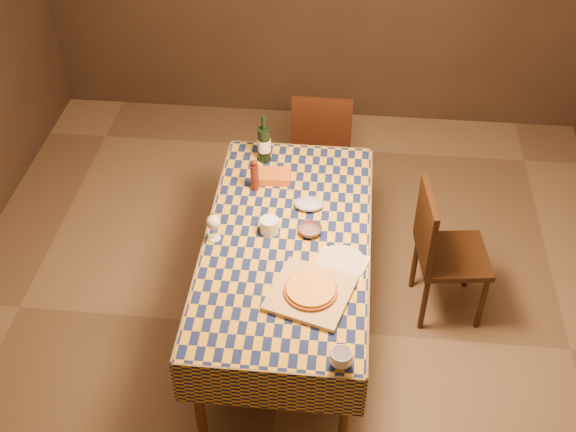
{
  "coord_description": "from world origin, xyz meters",
  "views": [
    {
      "loc": [
        0.3,
        -2.96,
        3.55
      ],
      "look_at": [
        0.0,
        0.05,
        0.9
      ],
      "focal_mm": 45.0,
      "sensor_mm": 36.0,
      "label": 1
    }
  ],
  "objects_px": {
    "white_plate": "(341,263)",
    "bowl": "(310,231)",
    "chair_right": "(441,248)",
    "cutting_board": "(311,293)",
    "chair_far": "(322,139)",
    "pizza": "(311,290)",
    "dining_table": "(287,249)",
    "wine_bottle": "(264,144)"
  },
  "relations": [
    {
      "from": "pizza",
      "to": "bowl",
      "type": "relative_size",
      "value": 2.49
    },
    {
      "from": "chair_far",
      "to": "pizza",
      "type": "bearing_deg",
      "value": -88.5
    },
    {
      "from": "dining_table",
      "to": "bowl",
      "type": "bearing_deg",
      "value": 26.25
    },
    {
      "from": "cutting_board",
      "to": "pizza",
      "type": "bearing_deg",
      "value": 180.0
    },
    {
      "from": "pizza",
      "to": "wine_bottle",
      "type": "xyz_separation_m",
      "value": [
        -0.38,
        1.14,
        0.09
      ]
    },
    {
      "from": "bowl",
      "to": "chair_far",
      "type": "bearing_deg",
      "value": 90.3
    },
    {
      "from": "wine_bottle",
      "to": "chair_right",
      "type": "height_order",
      "value": "wine_bottle"
    },
    {
      "from": "white_plate",
      "to": "cutting_board",
      "type": "bearing_deg",
      "value": -121.62
    },
    {
      "from": "cutting_board",
      "to": "wine_bottle",
      "type": "xyz_separation_m",
      "value": [
        -0.38,
        1.14,
        0.11
      ]
    },
    {
      "from": "wine_bottle",
      "to": "white_plate",
      "type": "bearing_deg",
      "value": -59.5
    },
    {
      "from": "dining_table",
      "to": "cutting_board",
      "type": "height_order",
      "value": "cutting_board"
    },
    {
      "from": "cutting_board",
      "to": "white_plate",
      "type": "relative_size",
      "value": 1.44
    },
    {
      "from": "chair_right",
      "to": "wine_bottle",
      "type": "bearing_deg",
      "value": 158.27
    },
    {
      "from": "bowl",
      "to": "white_plate",
      "type": "relative_size",
      "value": 0.49
    },
    {
      "from": "pizza",
      "to": "bowl",
      "type": "distance_m",
      "value": 0.47
    },
    {
      "from": "wine_bottle",
      "to": "pizza",
      "type": "bearing_deg",
      "value": -71.47
    },
    {
      "from": "pizza",
      "to": "cutting_board",
      "type": "bearing_deg",
      "value": 0.0
    },
    {
      "from": "bowl",
      "to": "white_plate",
      "type": "height_order",
      "value": "bowl"
    },
    {
      "from": "white_plate",
      "to": "chair_far",
      "type": "height_order",
      "value": "chair_far"
    },
    {
      "from": "dining_table",
      "to": "wine_bottle",
      "type": "distance_m",
      "value": 0.79
    },
    {
      "from": "chair_right",
      "to": "cutting_board",
      "type": "bearing_deg",
      "value": -137.27
    },
    {
      "from": "white_plate",
      "to": "pizza",
      "type": "bearing_deg",
      "value": -121.62
    },
    {
      "from": "bowl",
      "to": "chair_far",
      "type": "height_order",
      "value": "chair_far"
    },
    {
      "from": "dining_table",
      "to": "chair_far",
      "type": "relative_size",
      "value": 1.98
    },
    {
      "from": "white_plate",
      "to": "chair_far",
      "type": "xyz_separation_m",
      "value": [
        -0.19,
        1.53,
        -0.26
      ]
    },
    {
      "from": "bowl",
      "to": "chair_far",
      "type": "distance_m",
      "value": 1.32
    },
    {
      "from": "white_plate",
      "to": "chair_far",
      "type": "distance_m",
      "value": 1.56
    },
    {
      "from": "white_plate",
      "to": "dining_table",
      "type": "bearing_deg",
      "value": 151.34
    },
    {
      "from": "white_plate",
      "to": "chair_right",
      "type": "relative_size",
      "value": 0.3
    },
    {
      "from": "pizza",
      "to": "white_plate",
      "type": "distance_m",
      "value": 0.28
    },
    {
      "from": "chair_far",
      "to": "chair_right",
      "type": "relative_size",
      "value": 1.0
    },
    {
      "from": "dining_table",
      "to": "wine_bottle",
      "type": "xyz_separation_m",
      "value": [
        -0.22,
        0.73,
        0.2
      ]
    },
    {
      "from": "wine_bottle",
      "to": "white_plate",
      "type": "distance_m",
      "value": 1.05
    },
    {
      "from": "cutting_board",
      "to": "chair_far",
      "type": "height_order",
      "value": "chair_far"
    },
    {
      "from": "dining_table",
      "to": "bowl",
      "type": "relative_size",
      "value": 13.55
    },
    {
      "from": "dining_table",
      "to": "pizza",
      "type": "height_order",
      "value": "pizza"
    },
    {
      "from": "bowl",
      "to": "dining_table",
      "type": "bearing_deg",
      "value": -153.75
    },
    {
      "from": "pizza",
      "to": "dining_table",
      "type": "bearing_deg",
      "value": 111.74
    },
    {
      "from": "pizza",
      "to": "bowl",
      "type": "xyz_separation_m",
      "value": [
        -0.04,
        0.47,
        -0.02
      ]
    },
    {
      "from": "white_plate",
      "to": "bowl",
      "type": "bearing_deg",
      "value": 128.94
    },
    {
      "from": "pizza",
      "to": "wine_bottle",
      "type": "distance_m",
      "value": 1.21
    },
    {
      "from": "cutting_board",
      "to": "chair_right",
      "type": "height_order",
      "value": "chair_right"
    }
  ]
}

